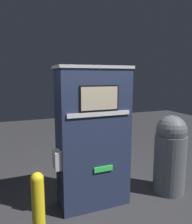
% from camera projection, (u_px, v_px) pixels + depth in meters
% --- Properties ---
extents(ground_plane, '(14.00, 14.00, 0.00)m').
position_uv_depth(ground_plane, '(99.00, 211.00, 3.06)').
color(ground_plane, '#2D2D30').
extents(gas_pump, '(1.10, 0.49, 2.01)m').
position_uv_depth(gas_pump, '(93.00, 137.00, 3.10)').
color(gas_pump, '#232D4C').
rests_on(gas_pump, ground_plane).
extents(safety_bollard, '(0.14, 0.14, 0.88)m').
position_uv_depth(safety_bollard, '(38.00, 209.00, 2.33)').
color(safety_bollard, yellow).
rests_on(safety_bollard, ground_plane).
extents(trash_bin, '(0.50, 0.50, 1.26)m').
position_uv_depth(trash_bin, '(170.00, 153.00, 3.49)').
color(trash_bin, '#51565B').
rests_on(trash_bin, ground_plane).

